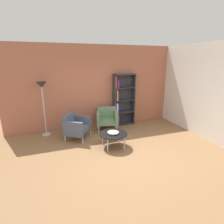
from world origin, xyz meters
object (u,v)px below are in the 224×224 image
(bookshelf_tall, at_px, (122,100))
(decorative_bowl, at_px, (113,132))
(floor_lamp_torchiere, at_px, (42,91))
(armchair_spare_guest, at_px, (107,118))
(armchair_corner_red, at_px, (76,126))
(coffee_table_low, at_px, (113,135))

(bookshelf_tall, height_order, decorative_bowl, bookshelf_tall)
(floor_lamp_torchiere, bearing_deg, armchair_spare_guest, -5.63)
(armchair_spare_guest, height_order, floor_lamp_torchiere, floor_lamp_torchiere)
(bookshelf_tall, height_order, floor_lamp_torchiere, bookshelf_tall)
(decorative_bowl, relative_size, armchair_corner_red, 0.34)
(bookshelf_tall, relative_size, armchair_corner_red, 2.01)
(armchair_spare_guest, distance_m, floor_lamp_torchiere, 2.30)
(floor_lamp_torchiere, bearing_deg, bookshelf_tall, 2.85)
(coffee_table_low, distance_m, floor_lamp_torchiere, 2.59)
(decorative_bowl, bearing_deg, floor_lamp_torchiere, 139.27)
(coffee_table_low, distance_m, armchair_spare_guest, 1.36)
(armchair_spare_guest, bearing_deg, bookshelf_tall, 41.47)
(coffee_table_low, bearing_deg, armchair_spare_guest, 79.26)
(armchair_corner_red, bearing_deg, bookshelf_tall, -32.82)
(bookshelf_tall, height_order, armchair_corner_red, bookshelf_tall)
(armchair_corner_red, relative_size, floor_lamp_torchiere, 0.54)
(bookshelf_tall, relative_size, floor_lamp_torchiere, 1.09)
(decorative_bowl, height_order, armchair_spare_guest, armchair_spare_guest)
(bookshelf_tall, height_order, coffee_table_low, bookshelf_tall)
(armchair_spare_guest, bearing_deg, coffee_table_low, -85.44)
(coffee_table_low, distance_m, armchair_corner_red, 1.28)
(armchair_spare_guest, relative_size, armchair_corner_red, 0.91)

